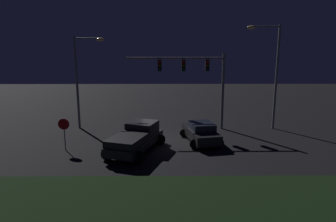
{
  "coord_description": "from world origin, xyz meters",
  "views": [
    {
      "loc": [
        0.57,
        -21.48,
        6.58
      ],
      "look_at": [
        0.75,
        0.87,
        2.07
      ],
      "focal_mm": 31.16,
      "sensor_mm": 36.0,
      "label": 1
    }
  ],
  "objects_px": {
    "stop_sign": "(64,128)",
    "street_lamp_left": "(83,71)",
    "car_sedan": "(201,132)",
    "street_lamp_right": "(271,65)",
    "traffic_signal_gantry": "(195,73)",
    "pickup_truck": "(137,137)"
  },
  "relations": [
    {
      "from": "pickup_truck",
      "to": "car_sedan",
      "type": "relative_size",
      "value": 1.24
    },
    {
      "from": "street_lamp_left",
      "to": "stop_sign",
      "type": "height_order",
      "value": "street_lamp_left"
    },
    {
      "from": "pickup_truck",
      "to": "street_lamp_right",
      "type": "height_order",
      "value": "street_lamp_right"
    },
    {
      "from": "car_sedan",
      "to": "stop_sign",
      "type": "xyz_separation_m",
      "value": [
        -9.47,
        -1.89,
        0.82
      ]
    },
    {
      "from": "car_sedan",
      "to": "street_lamp_right",
      "type": "xyz_separation_m",
      "value": [
        6.28,
        3.87,
        4.79
      ]
    },
    {
      "from": "pickup_truck",
      "to": "street_lamp_right",
      "type": "relative_size",
      "value": 0.65
    },
    {
      "from": "street_lamp_right",
      "to": "stop_sign",
      "type": "xyz_separation_m",
      "value": [
        -15.75,
        -5.76,
        -3.96
      ]
    },
    {
      "from": "traffic_signal_gantry",
      "to": "stop_sign",
      "type": "height_order",
      "value": "traffic_signal_gantry"
    },
    {
      "from": "stop_sign",
      "to": "car_sedan",
      "type": "bearing_deg",
      "value": 11.31
    },
    {
      "from": "pickup_truck",
      "to": "stop_sign",
      "type": "bearing_deg",
      "value": 106.84
    },
    {
      "from": "car_sedan",
      "to": "traffic_signal_gantry",
      "type": "height_order",
      "value": "traffic_signal_gantry"
    },
    {
      "from": "stop_sign",
      "to": "street_lamp_left",
      "type": "bearing_deg",
      "value": 92.3
    },
    {
      "from": "street_lamp_left",
      "to": "stop_sign",
      "type": "relative_size",
      "value": 3.53
    },
    {
      "from": "pickup_truck",
      "to": "car_sedan",
      "type": "distance_m",
      "value": 5.03
    },
    {
      "from": "traffic_signal_gantry",
      "to": "stop_sign",
      "type": "relative_size",
      "value": 3.73
    },
    {
      "from": "street_lamp_left",
      "to": "street_lamp_right",
      "type": "bearing_deg",
      "value": -1.01
    },
    {
      "from": "traffic_signal_gantry",
      "to": "street_lamp_right",
      "type": "bearing_deg",
      "value": 0.44
    },
    {
      "from": "traffic_signal_gantry",
      "to": "stop_sign",
      "type": "xyz_separation_m",
      "value": [
        -9.32,
        -5.71,
        -3.34
      ]
    },
    {
      "from": "car_sedan",
      "to": "street_lamp_right",
      "type": "relative_size",
      "value": 0.53
    },
    {
      "from": "car_sedan",
      "to": "stop_sign",
      "type": "height_order",
      "value": "stop_sign"
    },
    {
      "from": "car_sedan",
      "to": "street_lamp_left",
      "type": "distance_m",
      "value": 11.39
    },
    {
      "from": "traffic_signal_gantry",
      "to": "street_lamp_left",
      "type": "xyz_separation_m",
      "value": [
        -9.56,
        0.33,
        0.09
      ]
    }
  ]
}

